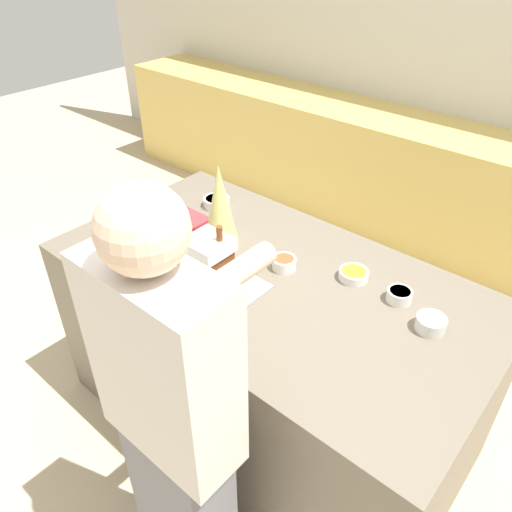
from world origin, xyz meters
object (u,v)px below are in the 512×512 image
(candy_bowl_near_tray_right, at_px, (216,202))
(candy_bowl_near_tray_left, at_px, (284,263))
(cookbook, at_px, (186,219))
(candy_bowl_beside_tree, at_px, (354,274))
(gingerbread_house, at_px, (209,260))
(person, at_px, (174,425))
(decorative_tree, at_px, (220,203))
(candy_bowl_far_right, at_px, (399,295))
(baking_tray, at_px, (210,283))
(candy_bowl_far_left, at_px, (431,323))

(candy_bowl_near_tray_right, xyz_separation_m, candy_bowl_near_tray_left, (0.57, -0.19, 0.00))
(cookbook, bearing_deg, candy_bowl_beside_tree, 8.77)
(gingerbread_house, xyz_separation_m, candy_bowl_beside_tree, (0.40, 0.39, -0.09))
(gingerbread_house, bearing_deg, cookbook, 148.23)
(person, bearing_deg, candy_bowl_near_tray_left, 104.49)
(decorative_tree, relative_size, cookbook, 1.76)
(person, bearing_deg, candy_bowl_far_right, 74.41)
(baking_tray, distance_m, decorative_tree, 0.37)
(decorative_tree, height_order, candy_bowl_near_tray_right, decorative_tree)
(decorative_tree, bearing_deg, candy_bowl_near_tray_right, 138.81)
(baking_tray, bearing_deg, candy_bowl_beside_tree, 44.46)
(gingerbread_house, relative_size, person, 0.16)
(candy_bowl_beside_tree, relative_size, person, 0.07)
(baking_tray, distance_m, candy_bowl_beside_tree, 0.56)
(candy_bowl_far_right, bearing_deg, candy_bowl_far_left, -24.35)
(decorative_tree, bearing_deg, gingerbread_house, -53.41)
(candy_bowl_near_tray_left, distance_m, candy_bowl_far_right, 0.47)
(decorative_tree, distance_m, candy_bowl_far_right, 0.82)
(gingerbread_house, relative_size, candy_bowl_near_tray_left, 2.65)
(cookbook, bearing_deg, decorative_tree, -0.41)
(gingerbread_house, bearing_deg, candy_bowl_beside_tree, 44.47)
(candy_bowl_beside_tree, bearing_deg, person, -93.13)
(gingerbread_house, distance_m, cookbook, 0.52)
(candy_bowl_near_tray_left, xyz_separation_m, cookbook, (-0.58, -0.00, -0.02))
(candy_bowl_far_left, bearing_deg, gingerbread_house, -157.25)
(candy_bowl_near_tray_right, bearing_deg, candy_bowl_far_right, -4.01)
(gingerbread_house, relative_size, candy_bowl_beside_tree, 2.20)
(decorative_tree, height_order, candy_bowl_far_left, decorative_tree)
(candy_bowl_beside_tree, xyz_separation_m, candy_bowl_far_right, (0.20, -0.01, 0.01))
(candy_bowl_beside_tree, relative_size, candy_bowl_near_tray_left, 1.20)
(decorative_tree, distance_m, cookbook, 0.29)
(gingerbread_house, bearing_deg, baking_tray, -148.11)
(candy_bowl_far_left, distance_m, candy_bowl_far_right, 0.17)
(candy_bowl_far_left, distance_m, person, 0.92)
(cookbook, bearing_deg, candy_bowl_far_right, 6.73)
(gingerbread_house, height_order, candy_bowl_near_tray_right, gingerbread_house)
(candy_bowl_near_tray_right, relative_size, candy_bowl_far_left, 1.22)
(candy_bowl_near_tray_right, bearing_deg, person, -51.42)
(decorative_tree, relative_size, person, 0.22)
(candy_bowl_far_left, height_order, candy_bowl_far_right, candy_bowl_far_left)
(candy_bowl_near_tray_right, relative_size, candy_bowl_near_tray_left, 1.30)
(cookbook, distance_m, person, 1.10)
(decorative_tree, xyz_separation_m, candy_bowl_near_tray_right, (-0.22, 0.19, -0.15))
(decorative_tree, height_order, cookbook, decorative_tree)
(candy_bowl_near_tray_left, bearing_deg, candy_bowl_far_right, 14.85)
(candy_bowl_near_tray_left, bearing_deg, candy_bowl_far_left, 4.64)
(gingerbread_house, relative_size, candy_bowl_far_left, 2.48)
(candy_bowl_far_left, relative_size, candy_bowl_near_tray_left, 1.07)
(cookbook, xyz_separation_m, person, (0.78, -0.77, -0.05))
(decorative_tree, bearing_deg, cookbook, 179.59)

